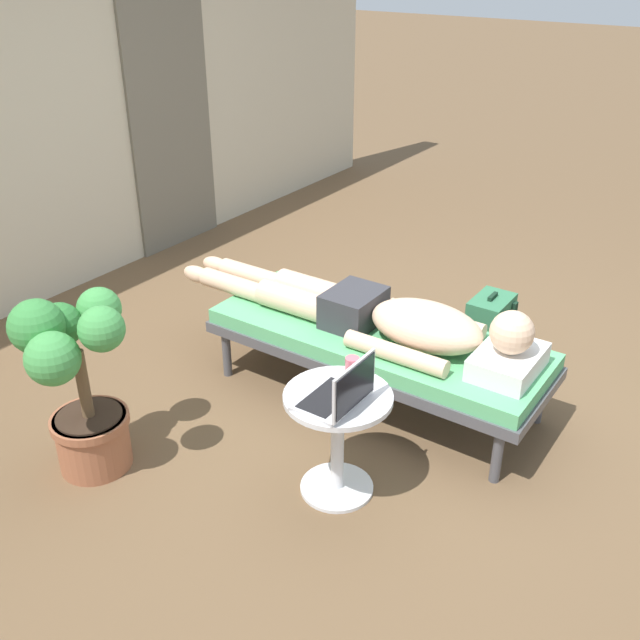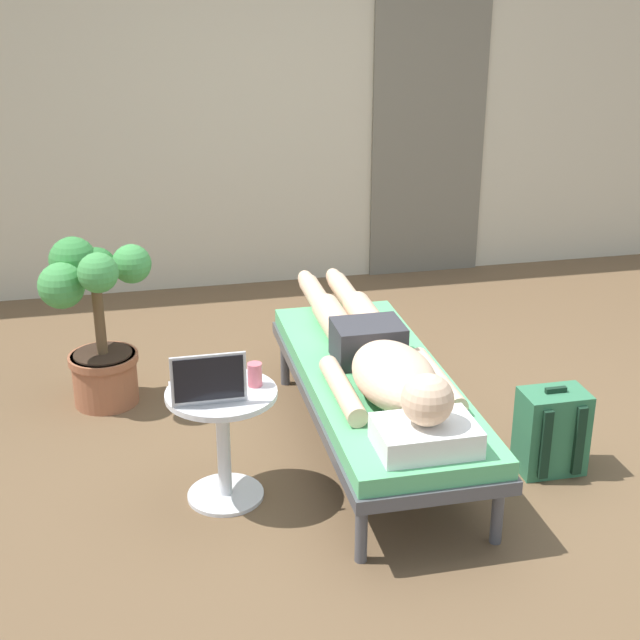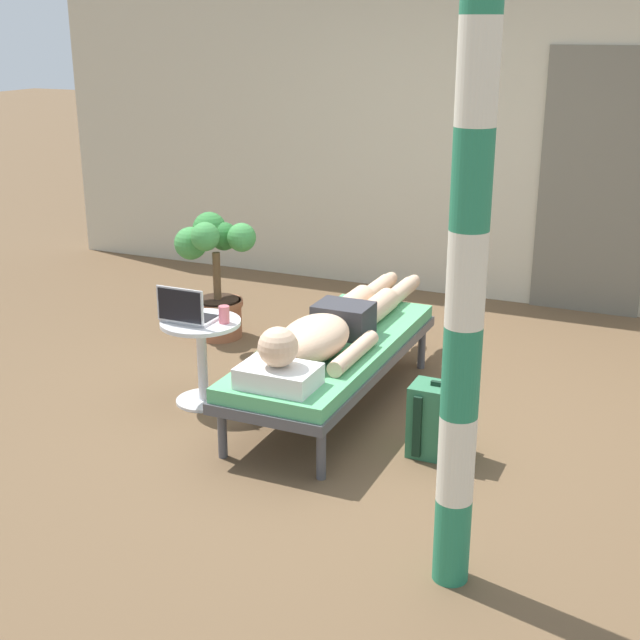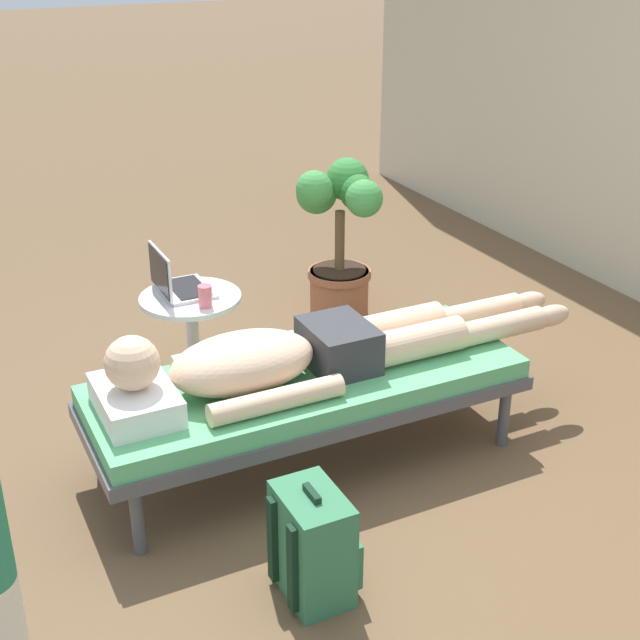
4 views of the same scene
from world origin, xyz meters
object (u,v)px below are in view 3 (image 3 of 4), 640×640
lounge_chair (334,354)px  drink_glass (224,315)px  backpack (439,421)px  side_table (202,347)px  potted_plant (215,270)px  laptop (187,312)px  porch_post (466,279)px  person_reclining (331,329)px

lounge_chair → drink_glass: 0.68m
backpack → side_table: bearing=176.6°
side_table → potted_plant: bearing=116.5°
laptop → potted_plant: 1.21m
side_table → backpack: (1.51, -0.09, -0.16)m
side_table → porch_post: (1.88, -1.13, 0.94)m
porch_post → backpack: bearing=109.5°
side_table → laptop: size_ratio=1.69×
backpack → porch_post: bearing=-70.5°
laptop → drink_glass: bearing=19.7°
lounge_chair → porch_post: porch_post is taller
side_table → potted_plant: size_ratio=0.58×
drink_glass → porch_post: 2.20m
drink_glass → potted_plant: potted_plant is taller
lounge_chair → side_table: bearing=-162.0°
side_table → lounge_chair: bearing=18.0°
backpack → potted_plant: bearing=150.5°
lounge_chair → laptop: laptop is taller
drink_glass → backpack: (1.36, -0.11, -0.38)m
lounge_chair → porch_post: (1.12, -1.38, 0.95)m
drink_glass → side_table: bearing=-170.9°
drink_glass → porch_post: bearing=-33.8°
side_table → potted_plant: (-0.53, 1.06, 0.15)m
potted_plant → porch_post: 3.35m
laptop → backpack: 1.61m
side_table → potted_plant: potted_plant is taller
person_reclining → backpack: bearing=-21.3°
person_reclining → backpack: size_ratio=5.12×
person_reclining → laptop: bearing=-162.7°
laptop → person_reclining: bearing=17.3°
person_reclining → porch_post: bearing=-50.0°
person_reclining → porch_post: (1.12, -1.33, 0.78)m
laptop → drink_glass: 0.22m
lounge_chair → side_table: (-0.76, -0.25, 0.01)m
porch_post → side_table: bearing=148.9°
backpack → porch_post: (0.37, -1.04, 1.10)m
person_reclining → drink_glass: (-0.61, -0.18, 0.06)m
laptop → lounge_chair: bearing=20.0°
person_reclining → potted_plant: 1.55m
backpack → potted_plant: (-2.04, 1.16, 0.31)m
drink_glass → laptop: bearing=-160.3°
person_reclining → drink_glass: bearing=-163.5°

